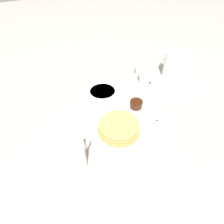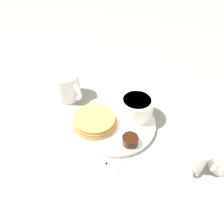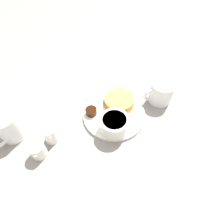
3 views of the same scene
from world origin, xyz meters
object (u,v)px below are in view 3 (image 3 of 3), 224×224
Objects in this scene: coffee_mug at (160,92)px; fork at (91,98)px; creamer_pitcher_near at (50,135)px; second_mug at (8,128)px; bowl at (113,124)px; creamer_pitcher_far at (38,150)px; plate at (114,114)px.

fork is at bearing 177.44° from coffee_mug.
second_mug is at bearing 172.93° from creamer_pitcher_near.
coffee_mug reaches higher than fork.
second_mug is (-0.35, -0.02, 0.01)m from bowl.
coffee_mug is 1.63× the size of creamer_pitcher_far.
second_mug is at bearing -176.66° from bowl.
plate is 0.37m from second_mug.
creamer_pitcher_far is (-0.24, -0.09, -0.02)m from bowl.
coffee_mug is at bearing -2.56° from fork.
second_mug reaches higher than coffee_mug.
creamer_pitcher_far is 0.13m from second_mug.
bowl is 0.24m from coffee_mug.
second_mug is (-0.14, 0.02, 0.02)m from creamer_pitcher_near.
second_mug is at bearing -144.32° from fork.
creamer_pitcher_far is (-0.43, -0.24, -0.02)m from coffee_mug.
plate is 0.21m from coffee_mug.
plate is 2.19× the size of fork.
coffee_mug is 0.45m from creamer_pitcher_near.
creamer_pitcher_near is at bearing -7.07° from second_mug.
bowl is 0.87× the size of second_mug.
plate is 0.14m from fork.
second_mug reaches higher than plate.
creamer_pitcher_far is at bearing -120.10° from fork.
coffee_mug is at bearing 23.27° from plate.
fork is at bearing 59.90° from creamer_pitcher_far.
coffee_mug is 1.89× the size of creamer_pitcher_near.
coffee_mug is at bearing 38.69° from bowl.
creamer_pitcher_near reaches higher than plate.
creamer_pitcher_near is 0.24m from fork.
creamer_pitcher_near is at bearing -153.35° from plate.
second_mug is (-0.54, -0.17, 0.01)m from coffee_mug.
bowl is at bearing -141.31° from coffee_mug.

